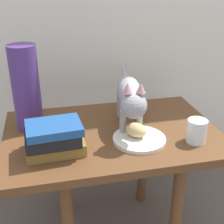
% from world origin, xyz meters
% --- Properties ---
extents(side_table, '(0.81, 0.53, 0.53)m').
position_xyz_m(side_table, '(0.00, 0.00, 0.46)').
color(side_table, brown).
rests_on(side_table, ground).
extents(plate, '(0.19, 0.19, 0.01)m').
position_xyz_m(plate, '(0.08, -0.09, 0.54)').
color(plate, silver).
rests_on(plate, side_table).
extents(bread_roll, '(0.10, 0.10, 0.05)m').
position_xyz_m(bread_roll, '(0.07, -0.08, 0.57)').
color(bread_roll, '#E0BC7A').
rests_on(bread_roll, plate).
extents(cat, '(0.14, 0.47, 0.23)m').
position_xyz_m(cat, '(0.07, 0.01, 0.67)').
color(cat, '#99999E').
rests_on(cat, side_table).
extents(book_stack, '(0.20, 0.16, 0.11)m').
position_xyz_m(book_stack, '(-0.22, -0.10, 0.59)').
color(book_stack, olive).
rests_on(book_stack, side_table).
extents(green_vase, '(0.10, 0.10, 0.32)m').
position_xyz_m(green_vase, '(-0.30, 0.10, 0.69)').
color(green_vase, '#4C2D72').
rests_on(green_vase, side_table).
extents(candle_jar, '(0.07, 0.07, 0.08)m').
position_xyz_m(candle_jar, '(0.27, -0.14, 0.57)').
color(candle_jar, silver).
rests_on(candle_jar, side_table).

